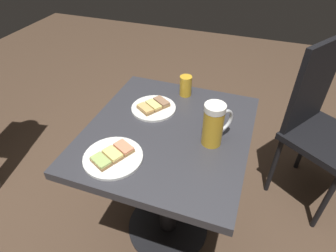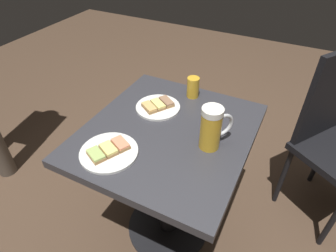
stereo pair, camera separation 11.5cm
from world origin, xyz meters
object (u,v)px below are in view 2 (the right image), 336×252
(plate_near, at_px, (109,151))
(beer_mug, at_px, (212,128))
(plate_far, at_px, (158,106))
(beer_glass_small, at_px, (193,87))
(cafe_chair, at_px, (335,134))

(plate_near, distance_m, beer_mug, 0.39)
(plate_far, height_order, beer_glass_small, beer_glass_small)
(plate_far, xyz_separation_m, beer_mug, (-0.13, -0.30, 0.08))
(cafe_chair, bearing_deg, plate_far, -27.74)
(plate_far, bearing_deg, cafe_chair, -61.25)
(beer_glass_small, bearing_deg, cafe_chair, -68.80)
(cafe_chair, bearing_deg, beer_mug, -7.18)
(beer_mug, bearing_deg, plate_near, 123.22)
(plate_far, distance_m, cafe_chair, 0.90)
(plate_far, distance_m, beer_mug, 0.33)
(beer_mug, distance_m, beer_glass_small, 0.35)
(plate_near, xyz_separation_m, beer_mug, (0.21, -0.32, 0.08))
(beer_mug, relative_size, cafe_chair, 0.19)
(beer_mug, relative_size, beer_glass_small, 1.79)
(beer_mug, bearing_deg, beer_glass_small, 34.04)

